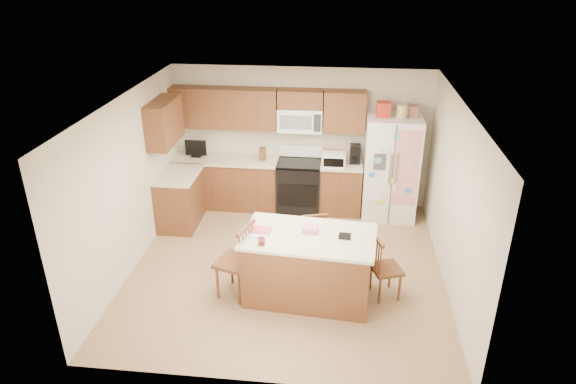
# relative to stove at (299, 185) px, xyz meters

# --- Properties ---
(ground) EXTENTS (4.50, 4.50, 0.00)m
(ground) POSITION_rel_stove_xyz_m (0.00, -1.94, -0.47)
(ground) COLOR #8F724E
(ground) RESTS_ON ground
(room_shell) EXTENTS (4.60, 4.60, 2.52)m
(room_shell) POSITION_rel_stove_xyz_m (0.00, -1.94, 0.97)
(room_shell) COLOR beige
(room_shell) RESTS_ON ground
(cabinetry) EXTENTS (3.36, 1.56, 2.15)m
(cabinetry) POSITION_rel_stove_xyz_m (-0.98, -0.15, 0.44)
(cabinetry) COLOR brown
(cabinetry) RESTS_ON ground
(stove) EXTENTS (0.76, 0.65, 1.13)m
(stove) POSITION_rel_stove_xyz_m (0.00, 0.00, 0.00)
(stove) COLOR black
(stove) RESTS_ON ground
(refrigerator) EXTENTS (0.90, 0.79, 2.04)m
(refrigerator) POSITION_rel_stove_xyz_m (1.57, -0.06, 0.45)
(refrigerator) COLOR white
(refrigerator) RESTS_ON ground
(island) EXTENTS (1.78, 1.14, 1.02)m
(island) POSITION_rel_stove_xyz_m (0.36, -2.57, -0.00)
(island) COLOR brown
(island) RESTS_ON ground
(windsor_chair_left) EXTENTS (0.57, 0.58, 1.09)m
(windsor_chair_left) POSITION_rel_stove_xyz_m (-0.59, -2.65, 0.04)
(windsor_chair_left) COLOR brown
(windsor_chair_left) RESTS_ON ground
(windsor_chair_back) EXTENTS (0.47, 0.46, 0.91)m
(windsor_chair_back) POSITION_rel_stove_xyz_m (0.36, -1.82, -0.05)
(windsor_chair_back) COLOR brown
(windsor_chair_back) RESTS_ON ground
(windsor_chair_right) EXTENTS (0.48, 0.49, 0.91)m
(windsor_chair_right) POSITION_rel_stove_xyz_m (1.36, -2.47, -0.04)
(windsor_chair_right) COLOR brown
(windsor_chair_right) RESTS_ON ground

